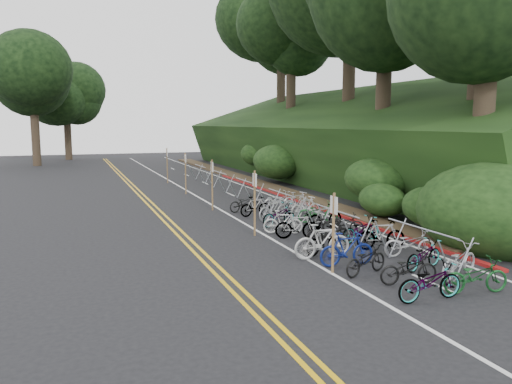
# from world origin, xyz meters

# --- Properties ---
(ground) EXTENTS (120.00, 120.00, 0.00)m
(ground) POSITION_xyz_m (0.00, 0.00, 0.00)
(ground) COLOR black
(ground) RESTS_ON ground
(road_markings) EXTENTS (7.47, 80.00, 0.01)m
(road_markings) POSITION_xyz_m (0.63, 10.10, 0.00)
(road_markings) COLOR gold
(road_markings) RESTS_ON ground
(red_curb) EXTENTS (0.25, 28.00, 0.10)m
(red_curb) POSITION_xyz_m (5.70, 12.00, 0.05)
(red_curb) COLOR maroon
(red_curb) RESTS_ON ground
(embankment) EXTENTS (14.30, 48.14, 9.11)m
(embankment) POSITION_xyz_m (12.96, 19.04, 2.57)
(embankment) COLOR black
(embankment) RESTS_ON ground
(tree_cluster) EXTENTS (33.08, 54.56, 19.51)m
(tree_cluster) POSITION_xyz_m (9.76, 22.03, 12.15)
(tree_cluster) COLOR #2D2319
(tree_cluster) RESTS_ON ground
(bike_rack_front) EXTENTS (1.19, 3.06, 1.28)m
(bike_rack_front) POSITION_xyz_m (3.54, -0.91, 0.93)
(bike_rack_front) COLOR #9398A3
(bike_rack_front) RESTS_ON ground
(bike_racks_rest) EXTENTS (1.14, 23.00, 1.17)m
(bike_racks_rest) POSITION_xyz_m (3.00, 13.00, 0.85)
(bike_racks_rest) COLOR #9398A3
(bike_racks_rest) RESTS_ON ground
(signpost_near) EXTENTS (0.08, 0.40, 2.32)m
(signpost_near) POSITION_xyz_m (1.06, -0.23, 1.33)
(signpost_near) COLOR brown
(signpost_near) RESTS_ON ground
(signposts_rest) EXTENTS (0.08, 18.40, 2.50)m
(signposts_rest) POSITION_xyz_m (0.60, 14.00, 1.43)
(signposts_rest) COLOR brown
(signposts_rest) RESTS_ON ground
(bike_front) EXTENTS (0.63, 1.92, 1.14)m
(bike_front) POSITION_xyz_m (1.48, 1.21, 0.57)
(bike_front) COLOR beige
(bike_front) RESTS_ON ground
(bike_valet) EXTENTS (3.47, 14.94, 1.06)m
(bike_valet) POSITION_xyz_m (3.04, 3.27, 0.47)
(bike_valet) COLOR slate
(bike_valet) RESTS_ON ground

